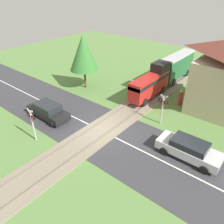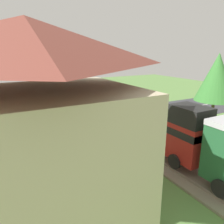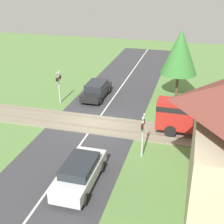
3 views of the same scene
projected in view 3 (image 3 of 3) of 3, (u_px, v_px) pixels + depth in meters
The scene contains 9 objects.
ground_plane at pixel (94, 125), 22.59m from camera, with size 60.00×60.00×0.00m, color #5B8442.
road_surface at pixel (94, 125), 22.59m from camera, with size 48.00×6.40×0.02m.
track_bed at pixel (94, 124), 22.56m from camera, with size 2.80×48.00×0.24m.
car_near_crossing at pixel (96, 90), 27.03m from camera, with size 4.18×1.79×1.41m.
car_far_side at pixel (80, 172), 16.10m from camera, with size 4.31×1.79×1.39m.
crossing_signal_west_approach at pixel (59, 83), 25.60m from camera, with size 0.90×0.18×2.74m.
crossing_signal_east_approach at pixel (143, 130), 18.10m from camera, with size 0.90×0.18×2.74m.
pedestrian_by_station at pixel (216, 155), 17.68m from camera, with size 0.38×0.38×1.54m.
tree_roadside_hedge at pixel (180, 52), 25.90m from camera, with size 3.10×3.10×5.87m.
Camera 3 is at (19.07, 6.54, 10.33)m, focal length 50.00 mm.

